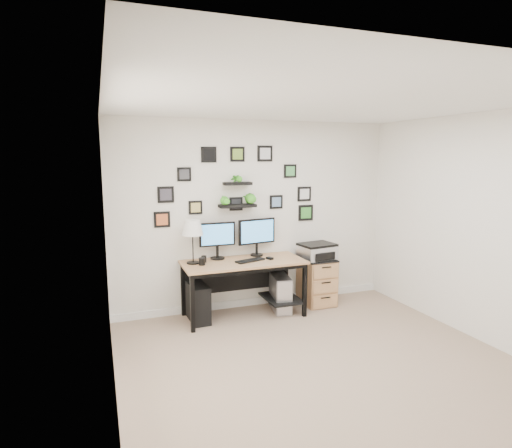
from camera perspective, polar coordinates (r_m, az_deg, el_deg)
name	(u,v)px	position (r m, az deg, el deg)	size (l,w,h in m)	color
room	(256,301)	(6.25, 0.04, -10.24)	(4.00, 4.00, 4.00)	tan
desk	(245,269)	(5.70, -1.45, -6.06)	(1.60, 0.70, 0.75)	tan
monitor_left	(217,238)	(5.70, -5.18, -1.84)	(0.48, 0.19, 0.50)	black
monitor_right	(257,234)	(5.87, 0.12, -1.32)	(0.55, 0.21, 0.52)	black
keyboard	(250,260)	(5.62, -0.77, -4.88)	(0.41, 0.13, 0.02)	black
mouse	(270,258)	(5.72, 1.84, -4.59)	(0.06, 0.09, 0.03)	black
table_lamp	(192,229)	(5.48, -8.47, -0.65)	(0.27, 0.27, 0.56)	black
mug	(202,261)	(5.45, -7.21, -4.98)	(0.08, 0.08, 0.09)	black
pen_cup	(204,259)	(5.59, -6.96, -4.66)	(0.07, 0.07, 0.09)	black
pc_tower_black	(198,303)	(5.65, -7.73, -10.34)	(0.22, 0.48, 0.48)	black
pc_tower_grey	(280,293)	(5.97, 3.27, -9.19)	(0.30, 0.52, 0.49)	gray
file_cabinet	(317,281)	(6.26, 8.12, -7.53)	(0.43, 0.53, 0.67)	tan
printer	(317,251)	(6.14, 8.16, -3.59)	(0.52, 0.44, 0.22)	silver
wall_decor	(239,190)	(5.78, -2.28, 4.53)	(2.28, 0.18, 1.07)	black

